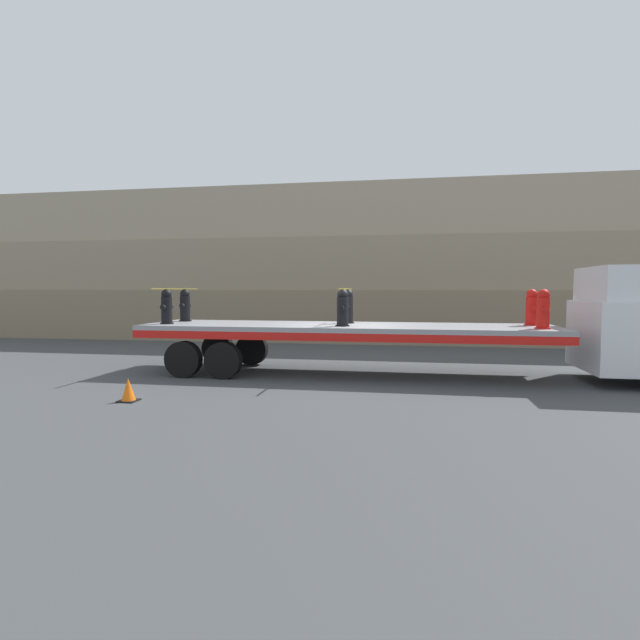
{
  "coord_description": "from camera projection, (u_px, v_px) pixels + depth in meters",
  "views": [
    {
      "loc": [
        1.65,
        -13.22,
        2.29
      ],
      "look_at": [
        -0.69,
        0.0,
        1.46
      ],
      "focal_mm": 28.0,
      "sensor_mm": 36.0,
      "label": 1
    }
  ],
  "objects": [
    {
      "name": "cargo_strap_rear",
      "position": [
        176.0,
        289.0,
        14.12
      ],
      "size": [
        0.05,
        2.79,
        0.01
      ],
      "color": "yellow",
      "rests_on": "fire_hydrant_black_near_0"
    },
    {
      "name": "fire_hydrant_black_far_0",
      "position": [
        185.0,
        306.0,
        14.71
      ],
      "size": [
        0.37,
        0.51,
        0.95
      ],
      "color": "black",
      "rests_on": "flatbed_trailer"
    },
    {
      "name": "fire_hydrant_black_far_1",
      "position": [
        348.0,
        307.0,
        13.87
      ],
      "size": [
        0.37,
        0.51,
        0.95
      ],
      "color": "black",
      "rests_on": "flatbed_trailer"
    },
    {
      "name": "fire_hydrant_red_far_2",
      "position": [
        532.0,
        308.0,
        13.03
      ],
      "size": [
        0.37,
        0.51,
        0.95
      ],
      "color": "red",
      "rests_on": "flatbed_trailer"
    },
    {
      "name": "cargo_strap_middle",
      "position": [
        345.0,
        289.0,
        13.28
      ],
      "size": [
        0.05,
        2.79,
        0.01
      ],
      "color": "yellow",
      "rests_on": "fire_hydrant_black_near_1"
    },
    {
      "name": "rock_cliff",
      "position": [
        370.0,
        265.0,
        21.9
      ],
      "size": [
        60.0,
        3.3,
        6.74
      ],
      "color": "#84755B",
      "rests_on": "ground_plane"
    },
    {
      "name": "fire_hydrant_red_near_2",
      "position": [
        543.0,
        309.0,
        11.91
      ],
      "size": [
        0.37,
        0.51,
        0.95
      ],
      "color": "red",
      "rests_on": "flatbed_trailer"
    },
    {
      "name": "fire_hydrant_black_near_0",
      "position": [
        167.0,
        307.0,
        13.59
      ],
      "size": [
        0.37,
        0.51,
        0.95
      ],
      "color": "black",
      "rests_on": "flatbed_trailer"
    },
    {
      "name": "traffic_cone",
      "position": [
        128.0,
        390.0,
        10.18
      ],
      "size": [
        0.37,
        0.37,
        0.48
      ],
      "color": "black",
      "rests_on": "ground_plane"
    },
    {
      "name": "fire_hydrant_black_near_1",
      "position": [
        343.0,
        308.0,
        12.75
      ],
      "size": [
        0.37,
        0.51,
        0.95
      ],
      "color": "black",
      "rests_on": "flatbed_trailer"
    },
    {
      "name": "ground_plane",
      "position": [
        345.0,
        374.0,
        13.42
      ],
      "size": [
        120.0,
        120.0,
        0.0
      ],
      "primitive_type": "plane",
      "color": "#3F4244"
    },
    {
      "name": "flatbed_trailer",
      "position": [
        317.0,
        333.0,
        13.49
      ],
      "size": [
        10.88,
        2.68,
        1.34
      ],
      "color": "gray",
      "rests_on": "ground_plane"
    }
  ]
}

